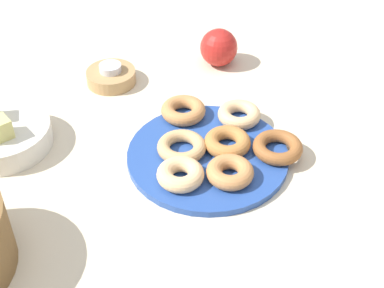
# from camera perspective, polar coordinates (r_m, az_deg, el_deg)

# --- Properties ---
(ground_plane) EXTENTS (2.40, 2.40, 0.00)m
(ground_plane) POSITION_cam_1_polar(r_m,az_deg,el_deg) (0.98, 1.62, -1.48)
(ground_plane) COLOR beige
(donut_plate) EXTENTS (0.29, 0.29, 0.01)m
(donut_plate) POSITION_cam_1_polar(r_m,az_deg,el_deg) (0.98, 1.63, -1.21)
(donut_plate) COLOR #284C9E
(donut_plate) RESTS_ON ground_plane
(donut_0) EXTENTS (0.12, 0.12, 0.02)m
(donut_0) POSITION_cam_1_polar(r_m,az_deg,el_deg) (0.98, 8.81, -0.33)
(donut_0) COLOR #995B2D
(donut_0) RESTS_ON donut_plate
(donut_1) EXTENTS (0.11, 0.11, 0.02)m
(donut_1) POSITION_cam_1_polar(r_m,az_deg,el_deg) (0.97, -1.08, -0.30)
(donut_1) COLOR tan
(donut_1) RESTS_ON donut_plate
(donut_2) EXTENTS (0.09, 0.09, 0.03)m
(donut_2) POSITION_cam_1_polar(r_m,az_deg,el_deg) (0.92, 3.93, -2.90)
(donut_2) COLOR #C6844C
(donut_2) RESTS_ON donut_plate
(donut_3) EXTENTS (0.11, 0.11, 0.02)m
(donut_3) POSITION_cam_1_polar(r_m,az_deg,el_deg) (1.05, 4.88, 3.04)
(donut_3) COLOR #EABC84
(donut_3) RESTS_ON donut_plate
(donut_4) EXTENTS (0.11, 0.11, 0.03)m
(donut_4) POSITION_cam_1_polar(r_m,az_deg,el_deg) (1.05, -0.73, 3.52)
(donut_4) COLOR #C6844C
(donut_4) RESTS_ON donut_plate
(donut_5) EXTENTS (0.09, 0.09, 0.03)m
(donut_5) POSITION_cam_1_polar(r_m,az_deg,el_deg) (0.91, -1.20, -3.14)
(donut_5) COLOR #EABC84
(donut_5) RESTS_ON donut_plate
(donut_6) EXTENTS (0.12, 0.12, 0.03)m
(donut_6) POSITION_cam_1_polar(r_m,az_deg,el_deg) (0.98, 3.57, 0.32)
(donut_6) COLOR #BC7A3D
(donut_6) RESTS_ON donut_plate
(candle_holder) EXTENTS (0.10, 0.10, 0.03)m
(candle_holder) POSITION_cam_1_polar(r_m,az_deg,el_deg) (1.18, -8.31, 6.86)
(candle_holder) COLOR tan
(candle_holder) RESTS_ON ground_plane
(tealight) EXTENTS (0.05, 0.05, 0.01)m
(tealight) POSITION_cam_1_polar(r_m,az_deg,el_deg) (1.17, -8.41, 7.75)
(tealight) COLOR silver
(tealight) RESTS_ON candle_holder
(fruit_bowl) EXTENTS (0.18, 0.18, 0.04)m
(fruit_bowl) POSITION_cam_1_polar(r_m,az_deg,el_deg) (1.06, -18.98, 0.81)
(fruit_bowl) COLOR silver
(fruit_bowl) RESTS_ON ground_plane
(apple) EXTENTS (0.08, 0.08, 0.08)m
(apple) POSITION_cam_1_polar(r_m,az_deg,el_deg) (1.22, 2.77, 9.89)
(apple) COLOR red
(apple) RESTS_ON ground_plane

